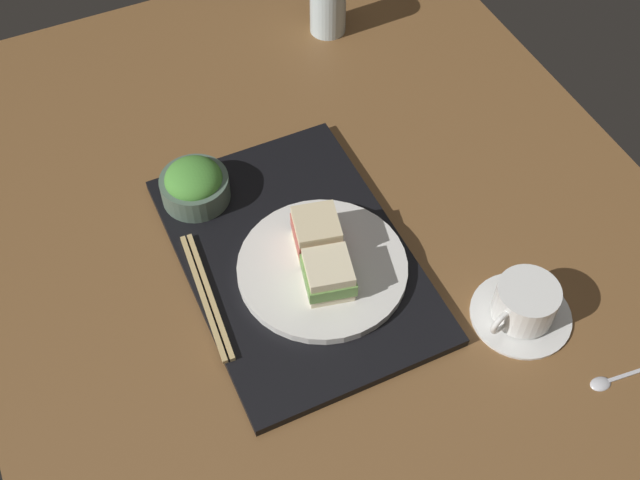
{
  "coord_description": "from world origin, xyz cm",
  "views": [
    {
      "loc": [
        57.59,
        -30.32,
        91.21
      ],
      "look_at": [
        -1.71,
        -2.76,
        5.0
      ],
      "focal_mm": 44.44,
      "sensor_mm": 36.0,
      "label": 1
    }
  ],
  "objects_px": {
    "coffee_cup": "(524,305)",
    "teaspoon": "(609,380)",
    "sandwich_near": "(317,233)",
    "sandwich_far": "(328,275)",
    "sandwich_plate": "(322,268)",
    "salad_bowl": "(194,184)",
    "drinking_glass": "(328,2)",
    "chopsticks_pair": "(206,295)"
  },
  "relations": [
    {
      "from": "coffee_cup",
      "to": "teaspoon",
      "type": "xyz_separation_m",
      "value": [
        0.13,
        0.05,
        -0.02
      ]
    },
    {
      "from": "sandwich_near",
      "to": "sandwich_far",
      "type": "bearing_deg",
      "value": -11.79
    },
    {
      "from": "sandwich_far",
      "to": "coffee_cup",
      "type": "bearing_deg",
      "value": 58.16
    },
    {
      "from": "sandwich_plate",
      "to": "teaspoon",
      "type": "relative_size",
      "value": 2.65
    },
    {
      "from": "salad_bowl",
      "to": "drinking_glass",
      "type": "distance_m",
      "value": 0.46
    },
    {
      "from": "sandwich_far",
      "to": "coffee_cup",
      "type": "xyz_separation_m",
      "value": [
        0.14,
        0.22,
        -0.02
      ]
    },
    {
      "from": "coffee_cup",
      "to": "drinking_glass",
      "type": "distance_m",
      "value": 0.66
    },
    {
      "from": "sandwich_plate",
      "to": "sandwich_far",
      "type": "height_order",
      "value": "sandwich_far"
    },
    {
      "from": "salad_bowl",
      "to": "drinking_glass",
      "type": "bearing_deg",
      "value": 129.39
    },
    {
      "from": "sandwich_plate",
      "to": "drinking_glass",
      "type": "distance_m",
      "value": 0.54
    },
    {
      "from": "salad_bowl",
      "to": "drinking_glass",
      "type": "height_order",
      "value": "drinking_glass"
    },
    {
      "from": "sandwich_plate",
      "to": "teaspoon",
      "type": "height_order",
      "value": "sandwich_plate"
    },
    {
      "from": "sandwich_near",
      "to": "teaspoon",
      "type": "relative_size",
      "value": 0.87
    },
    {
      "from": "sandwich_near",
      "to": "drinking_glass",
      "type": "xyz_separation_m",
      "value": [
        -0.45,
        0.23,
        0.0
      ]
    },
    {
      "from": "drinking_glass",
      "to": "sandwich_plate",
      "type": "bearing_deg",
      "value": -26.06
    },
    {
      "from": "sandwich_near",
      "to": "sandwich_plate",
      "type": "bearing_deg",
      "value": -11.79
    },
    {
      "from": "coffee_cup",
      "to": "drinking_glass",
      "type": "xyz_separation_m",
      "value": [
        -0.66,
        0.02,
        0.03
      ]
    },
    {
      "from": "sandwich_far",
      "to": "drinking_glass",
      "type": "height_order",
      "value": "drinking_glass"
    },
    {
      "from": "sandwich_far",
      "to": "drinking_glass",
      "type": "xyz_separation_m",
      "value": [
        -0.52,
        0.25,
        0.01
      ]
    },
    {
      "from": "sandwich_plate",
      "to": "sandwich_near",
      "type": "bearing_deg",
      "value": 168.21
    },
    {
      "from": "sandwich_far",
      "to": "teaspoon",
      "type": "relative_size",
      "value": 0.91
    },
    {
      "from": "sandwich_plate",
      "to": "sandwich_far",
      "type": "bearing_deg",
      "value": -11.79
    },
    {
      "from": "sandwich_far",
      "to": "chopsticks_pair",
      "type": "height_order",
      "value": "sandwich_far"
    },
    {
      "from": "chopsticks_pair",
      "to": "teaspoon",
      "type": "height_order",
      "value": "chopsticks_pair"
    },
    {
      "from": "sandwich_near",
      "to": "chopsticks_pair",
      "type": "bearing_deg",
      "value": -87.57
    },
    {
      "from": "drinking_glass",
      "to": "teaspoon",
      "type": "bearing_deg",
      "value": 1.65
    },
    {
      "from": "teaspoon",
      "to": "sandwich_near",
      "type": "bearing_deg",
      "value": -142.73
    },
    {
      "from": "sandwich_far",
      "to": "teaspoon",
      "type": "height_order",
      "value": "sandwich_far"
    },
    {
      "from": "chopsticks_pair",
      "to": "coffee_cup",
      "type": "relative_size",
      "value": 1.56
    },
    {
      "from": "sandwich_plate",
      "to": "coffee_cup",
      "type": "bearing_deg",
      "value": 51.4
    },
    {
      "from": "chopsticks_pair",
      "to": "teaspoon",
      "type": "bearing_deg",
      "value": 52.17
    },
    {
      "from": "salad_bowl",
      "to": "chopsticks_pair",
      "type": "height_order",
      "value": "salad_bowl"
    },
    {
      "from": "salad_bowl",
      "to": "coffee_cup",
      "type": "bearing_deg",
      "value": 41.41
    },
    {
      "from": "sandwich_plate",
      "to": "salad_bowl",
      "type": "height_order",
      "value": "salad_bowl"
    },
    {
      "from": "sandwich_near",
      "to": "drinking_glass",
      "type": "relative_size",
      "value": 0.66
    },
    {
      "from": "sandwich_far",
      "to": "teaspoon",
      "type": "xyz_separation_m",
      "value": [
        0.27,
        0.27,
        -0.05
      ]
    },
    {
      "from": "sandwich_near",
      "to": "drinking_glass",
      "type": "height_order",
      "value": "drinking_glass"
    },
    {
      "from": "sandwich_far",
      "to": "sandwich_near",
      "type": "bearing_deg",
      "value": 168.21
    },
    {
      "from": "sandwich_near",
      "to": "coffee_cup",
      "type": "xyz_separation_m",
      "value": [
        0.2,
        0.21,
        -0.03
      ]
    },
    {
      "from": "salad_bowl",
      "to": "chopsticks_pair",
      "type": "xyz_separation_m",
      "value": [
        0.17,
        -0.05,
        -0.03
      ]
    },
    {
      "from": "coffee_cup",
      "to": "teaspoon",
      "type": "distance_m",
      "value": 0.14
    },
    {
      "from": "sandwich_plate",
      "to": "salad_bowl",
      "type": "distance_m",
      "value": 0.23
    }
  ]
}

